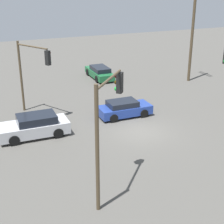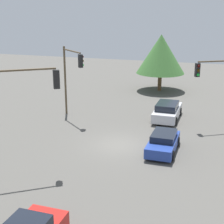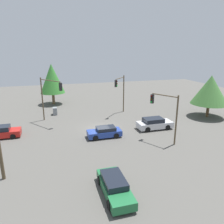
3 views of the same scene
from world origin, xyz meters
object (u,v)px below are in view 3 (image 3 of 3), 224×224
object	(u,v)px
traffic_signal_cross	(49,93)
sedan_green	(115,186)
sedan_silver	(154,124)
sedan_blue	(105,132)
traffic_signal_main	(121,89)
electrical_cabinet	(55,111)
sedan_red	(1,132)
traffic_signal_aux	(166,109)

from	to	relation	value
traffic_signal_cross	sedan_green	bearing A→B (deg)	-22.98
sedan_silver	sedan_blue	bearing A→B (deg)	-82.72
traffic_signal_main	electrical_cabinet	distance (m)	11.25
sedan_green	traffic_signal_main	size ratio (longest dim) A/B	0.77
traffic_signal_main	electrical_cabinet	size ratio (longest dim) A/B	5.23
sedan_silver	traffic_signal_cross	size ratio (longest dim) A/B	0.73
sedan_blue	sedan_silver	distance (m)	7.12
sedan_red	traffic_signal_cross	world-z (taller)	traffic_signal_cross
sedan_green	traffic_signal_cross	xyz separation A→B (m)	(-18.15, -4.11, 3.76)
sedan_blue	traffic_signal_cross	bearing A→B (deg)	39.01
sedan_blue	traffic_signal_main	xyz separation A→B (m)	(-8.93, 4.96, 3.54)
sedan_silver	sedan_red	bearing A→B (deg)	-97.07
sedan_red	sedan_green	bearing A→B (deg)	35.76
sedan_silver	sedan_green	xyz separation A→B (m)	(11.56, -9.02, -0.09)
sedan_silver	electrical_cabinet	bearing A→B (deg)	-129.96
traffic_signal_main	sedan_silver	bearing A→B (deg)	55.50
sedan_red	traffic_signal_aux	distance (m)	19.57
traffic_signal_cross	traffic_signal_aux	distance (m)	16.25
sedan_blue	sedan_red	xyz separation A→B (m)	(-3.26, -11.99, 0.06)
sedan_silver	traffic_signal_main	distance (m)	8.99
sedan_silver	traffic_signal_aux	xyz separation A→B (m)	(3.98, -0.81, 3.11)
electrical_cabinet	sedan_silver	bearing A→B (deg)	50.04
sedan_green	traffic_signal_main	distance (m)	21.08
traffic_signal_cross	electrical_cabinet	world-z (taller)	traffic_signal_cross
traffic_signal_aux	electrical_cabinet	world-z (taller)	traffic_signal_aux
sedan_blue	sedan_green	bearing A→B (deg)	169.55
sedan_blue	traffic_signal_cross	world-z (taller)	traffic_signal_cross
sedan_green	traffic_signal_main	xyz separation A→B (m)	(-19.59, 6.93, 3.53)
traffic_signal_cross	sedan_silver	bearing A→B (deg)	27.60
traffic_signal_cross	sedan_blue	bearing A→B (deg)	3.29
sedan_blue	traffic_signal_aux	distance (m)	7.67
sedan_blue	sedan_green	xyz separation A→B (m)	(10.66, -1.97, 0.01)
sedan_silver	sedan_green	bearing A→B (deg)	-37.98
sedan_silver	sedan_red	distance (m)	19.20
traffic_signal_aux	traffic_signal_main	bearing A→B (deg)	-24.85
sedan_blue	traffic_signal_main	world-z (taller)	traffic_signal_main
sedan_green	traffic_signal_cross	bearing A→B (deg)	-77.25
sedan_red	traffic_signal_cross	bearing A→B (deg)	125.57
sedan_red	traffic_signal_cross	xyz separation A→B (m)	(-4.23, 5.92, 3.71)
sedan_green	electrical_cabinet	distance (m)	22.28
sedan_red	sedan_green	world-z (taller)	sedan_red
traffic_signal_main	traffic_signal_cross	world-z (taller)	traffic_signal_cross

